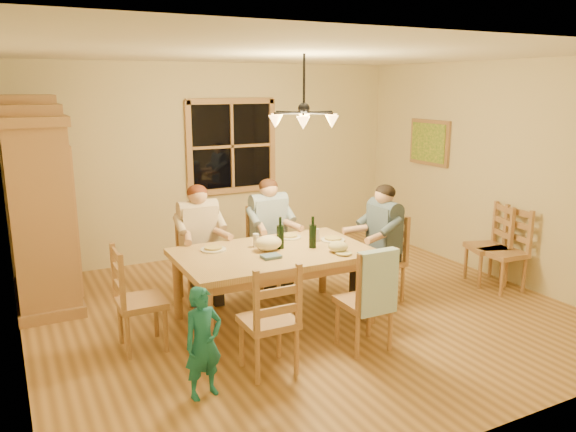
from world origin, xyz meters
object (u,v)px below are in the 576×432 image
chair_far_left (200,274)px  chair_end_left (142,317)px  child (203,343)px  adult_plaid_man (269,220)px  adult_slate_man (383,228)px  chair_near_left (269,338)px  dining_table (274,260)px  chair_spare_back (486,259)px  chandelier (304,118)px  chair_near_right (364,317)px  wine_bottle_b (313,232)px  wine_bottle_a (280,233)px  chair_spare_front (503,265)px  chair_end_right (381,274)px  armoire (40,210)px  adult_woman (199,228)px  chair_far_right (269,264)px

chair_far_left → chair_end_left: bearing=46.7°
chair_far_left → child: chair_far_left is taller
adult_plaid_man → adult_slate_man: 1.34m
adult_slate_man → child: bearing=113.2°
chair_near_left → adult_plaid_man: size_ratio=1.13×
chair_end_left → chair_near_left: bearing=43.3°
dining_table → chair_spare_back: chair_spare_back is taller
chandelier → chair_spare_back: bearing=-5.7°
chair_near_right → wine_bottle_b: (-0.07, 0.84, 0.62)m
chair_near_right → wine_bottle_a: wine_bottle_a is taller
chair_near_left → chair_spare_front: same height
wine_bottle_a → child: bearing=-138.1°
chair_far_left → chair_spare_front: 3.58m
chandelier → chair_end_right: 2.02m
wine_bottle_b → armoire: bearing=144.3°
chair_end_left → chair_spare_front: bearing=84.7°
adult_woman → wine_bottle_a: size_ratio=2.65×
chair_far_left → chair_near_left: same height
chair_far_right → wine_bottle_b: 1.17m
wine_bottle_a → chair_far_right: bearing=71.7°
chandelier → adult_plaid_man: size_ratio=0.88×
chair_near_left → chair_end_left: bearing=133.3°
chair_far_left → chair_end_right: same height
chair_near_left → chair_near_right: 0.97m
adult_woman → wine_bottle_a: 1.05m
chair_end_left → chair_spare_back: size_ratio=1.00×
chair_near_left → adult_woman: size_ratio=1.13×
wine_bottle_a → wine_bottle_b: 0.33m
adult_woman → armoire: bearing=-25.2°
adult_plaid_man → wine_bottle_a: (-0.28, -0.86, 0.08)m
chair_near_right → adult_woman: size_ratio=1.13×
chair_end_right → wine_bottle_a: (-1.25, 0.07, 0.62)m
dining_table → chair_end_left: chair_end_left is taller
chair_far_right → chair_near_right: same height
chair_far_right → wine_bottle_a: 1.10m
chair_far_left → chair_spare_back: 3.49m
adult_woman → dining_table: bearing=117.9°
chandelier → chair_spare_front: (2.45, -0.50, -1.77)m
chair_far_right → wine_bottle_b: bearing=91.8°
chandelier → chair_spare_front: chandelier is taller
chair_far_right → chair_near_left: size_ratio=1.00×
chair_spare_front → child: bearing=103.1°
chandelier → chair_near_left: size_ratio=0.78×
armoire → adult_slate_man: armoire is taller
armoire → dining_table: 2.67m
chair_end_right → adult_plaid_man: 1.44m
chandelier → chair_end_right: size_ratio=0.78×
dining_table → chair_near_right: 1.10m
armoire → chair_spare_back: (4.87, -1.84, -0.75)m
chair_near_left → adult_slate_man: bearing=26.6°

